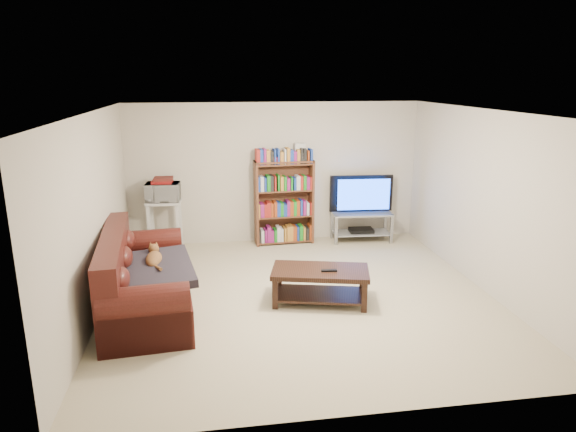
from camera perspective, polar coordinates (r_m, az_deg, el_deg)
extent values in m
plane|color=beige|center=(6.85, 1.36, -8.94)|extent=(5.00, 5.00, 0.00)
plane|color=white|center=(6.26, 1.49, 11.52)|extent=(5.00, 5.00, 0.00)
plane|color=beige|center=(8.87, -1.45, 4.79)|extent=(5.00, 0.00, 5.00)
plane|color=beige|center=(4.14, 7.61, -7.69)|extent=(5.00, 0.00, 5.00)
plane|color=beige|center=(6.51, -20.80, -0.06)|extent=(0.00, 5.00, 5.00)
plane|color=beige|center=(7.31, 21.09, 1.52)|extent=(0.00, 5.00, 5.00)
cube|color=#431511|center=(6.66, -15.31, -8.18)|extent=(1.19, 2.37, 0.44)
cube|color=#431511|center=(6.58, -18.67, -6.11)|extent=(0.46, 2.31, 0.96)
cube|color=#431511|center=(5.70, -15.51, -11.65)|extent=(0.96, 0.32, 0.56)
cube|color=#431511|center=(7.60, -15.22, -4.75)|extent=(0.96, 0.32, 0.56)
cube|color=#28242D|center=(6.38, -14.65, -5.80)|extent=(1.07, 1.28, 0.19)
cube|color=black|center=(6.56, 3.60, -6.19)|extent=(1.33, 0.88, 0.06)
cube|color=black|center=(6.68, 3.56, -8.70)|extent=(1.20, 0.80, 0.03)
cube|color=black|center=(6.45, -1.43, -8.67)|extent=(0.08, 0.08, 0.38)
cube|color=black|center=(6.43, 8.48, -8.93)|extent=(0.08, 0.08, 0.38)
cube|color=black|center=(6.90, -0.98, -7.03)|extent=(0.08, 0.08, 0.38)
cube|color=black|center=(6.88, 8.25, -7.26)|extent=(0.08, 0.08, 0.38)
cube|color=black|center=(6.49, 4.58, -6.05)|extent=(0.20, 0.07, 0.02)
cube|color=#999EA3|center=(9.04, 8.20, 0.30)|extent=(1.06, 0.53, 0.03)
cube|color=#999EA3|center=(9.14, 8.12, -1.82)|extent=(1.01, 0.50, 0.02)
cube|color=gray|center=(8.82, 5.36, -1.63)|extent=(0.05, 0.05, 0.52)
cube|color=gray|center=(9.05, 11.43, -1.44)|extent=(0.05, 0.05, 0.52)
cube|color=gray|center=(9.20, 4.92, -0.90)|extent=(0.05, 0.05, 0.52)
cube|color=gray|center=(9.42, 10.75, -0.74)|extent=(0.05, 0.05, 0.52)
imported|color=black|center=(8.97, 8.28, 2.37)|extent=(1.12, 0.22, 0.64)
cube|color=black|center=(9.13, 8.13, -1.58)|extent=(0.43, 0.31, 0.06)
cube|color=brown|center=(8.71, -3.54, 1.37)|extent=(0.06, 0.31, 1.45)
cube|color=brown|center=(8.90, 2.60, 1.68)|extent=(0.06, 0.31, 1.45)
cube|color=brown|center=(8.65, -0.45, 6.09)|extent=(1.02, 0.37, 0.03)
cube|color=maroon|center=(8.60, -1.91, 6.37)|extent=(0.30, 0.24, 0.08)
cube|color=silver|center=(8.54, -13.66, 1.52)|extent=(0.56, 0.43, 0.04)
cube|color=silver|center=(8.69, -13.44, -1.97)|extent=(0.51, 0.38, 0.03)
cube|color=silver|center=(8.54, -15.15, -1.59)|extent=(0.05, 0.05, 0.82)
cube|color=silver|center=(8.47, -12.09, -1.53)|extent=(0.05, 0.05, 0.82)
cube|color=silver|center=(8.84, -14.81, -1.00)|extent=(0.05, 0.05, 0.82)
cube|color=silver|center=(8.77, -11.86, -0.94)|extent=(0.05, 0.05, 0.82)
imported|color=silver|center=(8.51, -13.73, 2.61)|extent=(0.55, 0.40, 0.29)
cube|color=maroon|center=(8.47, -13.80, 3.75)|extent=(0.33, 0.29, 0.05)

